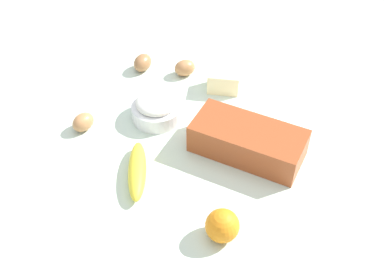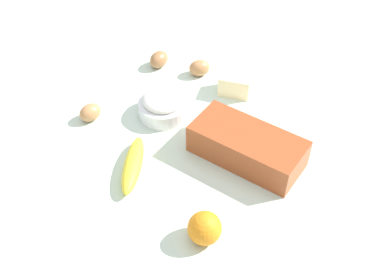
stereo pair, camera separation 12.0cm
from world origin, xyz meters
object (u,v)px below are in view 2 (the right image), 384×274
loaf_pan (247,146)px  butter_block (235,84)px  orange_fruit (205,228)px  flour_bowl (163,105)px  banana (133,165)px  egg_near_butter (199,68)px  egg_loose (159,59)px  egg_beside_bowl (90,112)px

loaf_pan → butter_block: 0.27m
orange_fruit → flour_bowl: bearing=-42.2°
banana → butter_block: 0.41m
loaf_pan → egg_near_butter: size_ratio=4.41×
banana → egg_loose: size_ratio=2.75×
orange_fruit → egg_beside_bowl: 0.49m
banana → egg_loose: (0.21, -0.39, 0.00)m
egg_near_butter → egg_loose: 0.13m
loaf_pan → egg_near_butter: (0.29, -0.23, -0.02)m
butter_block → egg_loose: (0.26, 0.01, -0.01)m
loaf_pan → egg_beside_bowl: bearing=14.9°
loaf_pan → orange_fruit: 0.27m
banana → orange_fruit: (-0.25, 0.07, 0.02)m
flour_bowl → butter_block: bearing=-120.9°
orange_fruit → egg_beside_bowl: size_ratio=1.17×
loaf_pan → egg_near_butter: 0.37m
banana → butter_block: butter_block is taller
loaf_pan → egg_loose: 0.46m
loaf_pan → egg_beside_bowl: 0.44m
flour_bowl → banana: flour_bowl is taller
banana → butter_block: bearing=-97.9°
flour_bowl → egg_near_butter: size_ratio=2.16×
egg_near_butter → banana: bearing=100.5°
egg_beside_bowl → loaf_pan: bearing=-166.2°
butter_block → egg_near_butter: 0.14m
banana → flour_bowl: bearing=-74.1°
banana → egg_near_butter: 0.43m
orange_fruit → egg_loose: orange_fruit is taller
egg_near_butter → egg_loose: bearing=13.7°
egg_near_butter → flour_bowl: bearing=94.8°
egg_near_butter → egg_beside_bowl: (0.14, 0.34, -0.00)m
flour_bowl → orange_fruit: size_ratio=1.86×
butter_block → egg_near_butter: (0.13, -0.02, -0.01)m
butter_block → egg_beside_bowl: size_ratio=1.41×
egg_near_butter → egg_loose: (0.13, 0.03, 0.00)m
flour_bowl → egg_beside_bowl: 0.20m
butter_block → egg_loose: 0.26m
loaf_pan → egg_beside_bowl: loaf_pan is taller
loaf_pan → orange_fruit: bearing=100.0°
flour_bowl → egg_loose: size_ratio=2.00×
flour_bowl → egg_loose: flour_bowl is taller
egg_beside_bowl → egg_loose: size_ratio=0.92×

